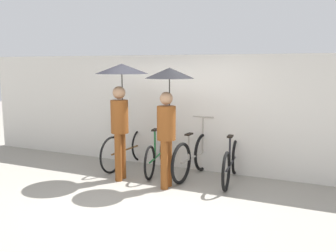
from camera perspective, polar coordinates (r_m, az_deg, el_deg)
The scene contains 8 objects.
ground_plane at distance 6.10m, azimuth -4.89°, elevation -11.02°, with size 30.00×30.00×0.00m, color gray.
back_wall at distance 7.63m, azimuth 2.67°, elevation 2.09°, with size 10.25×0.12×2.31m.
parked_bicycle_0 at distance 7.88m, azimuth -6.20°, elevation -3.39°, with size 0.44×1.83×1.00m.
parked_bicycle_1 at distance 7.47m, azimuth -1.57°, elevation -4.35°, with size 0.51×1.72×1.08m.
parked_bicycle_2 at distance 7.14m, azimuth 3.77°, elevation -4.68°, with size 0.44×1.72×1.11m.
parked_bicycle_3 at distance 6.93m, azimuth 9.60°, elevation -5.50°, with size 0.44×1.75×0.97m.
pedestrian_leading at distance 6.88m, azimuth -7.18°, elevation 5.39°, with size 0.96×0.96×2.13m.
pedestrian_center at distance 6.36m, azimuth 0.02°, elevation 4.14°, with size 0.84×0.84×2.07m.
Camera 1 is at (2.86, -4.95, 2.12)m, focal length 40.00 mm.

